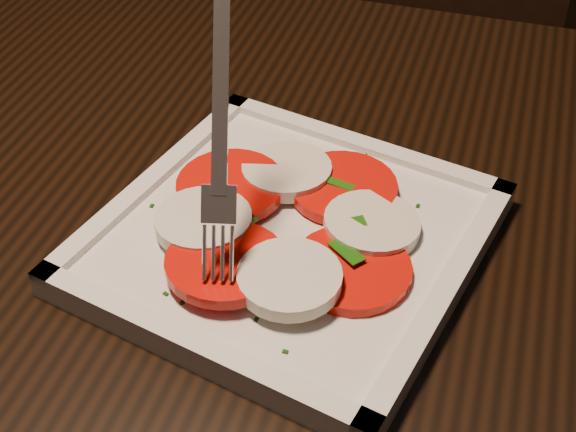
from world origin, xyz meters
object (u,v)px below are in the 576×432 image
at_px(table, 257,339).
at_px(fork, 223,109).
at_px(chair, 406,58).
at_px(plate, 288,240).

relative_size(table, fork, 7.41).
distance_m(chair, fork, 0.75).
bearing_deg(table, fork, -167.88).
distance_m(chair, plate, 0.70).
height_order(chair, plate, chair).
relative_size(chair, fork, 5.63).
height_order(table, fork, fork).
xyz_separation_m(chair, plate, (0.04, -0.66, 0.22)).
distance_m(table, fork, 0.22).
xyz_separation_m(table, fork, (-0.02, -0.00, 0.21)).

